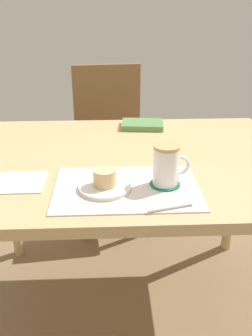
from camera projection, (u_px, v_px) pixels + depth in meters
ground_plane at (127, 306)px, 1.65m from camera, size 4.40×4.40×0.02m
dining_table at (127, 175)px, 1.38m from camera, size 1.21×0.88×0.71m
wooden_chair at (110, 139)px, 2.14m from camera, size 0.46×0.46×0.89m
placemat at (127, 188)px, 1.13m from camera, size 0.44×0.30×0.00m
pastry_plate at (105, 187)px, 1.12m from camera, size 0.16×0.16×0.01m
pastry at (105, 178)px, 1.11m from camera, size 0.07×0.07×0.05m
coffee_coaster at (165, 184)px, 1.14m from camera, size 0.09×0.09×0.00m
coffee_mug at (167, 165)px, 1.12m from camera, size 0.11×0.08×0.12m
teaspoon at (170, 208)px, 1.01m from camera, size 0.13×0.04×0.01m
paper_napkin at (20, 182)px, 1.16m from camera, size 0.15×0.15×0.00m
small_book at (142, 125)px, 1.64m from camera, size 0.19×0.14×0.02m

